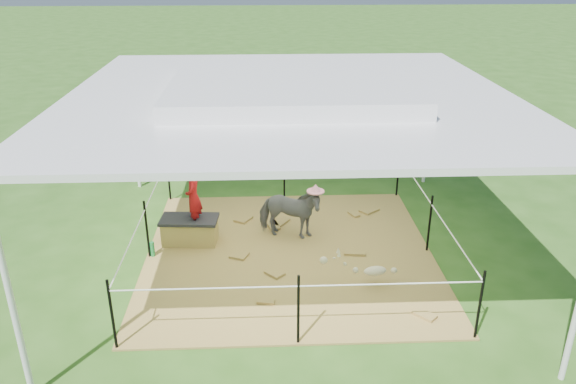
{
  "coord_description": "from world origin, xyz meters",
  "views": [
    {
      "loc": [
        -0.38,
        -7.95,
        4.55
      ],
      "look_at": [
        0.0,
        0.6,
        0.85
      ],
      "focal_mm": 35.0,
      "sensor_mm": 36.0,
      "label": 1
    }
  ],
  "objects_px": {
    "woman": "(193,191)",
    "trash_barrel": "(425,117)",
    "picnic_table_near": "(350,105)",
    "distant_person": "(360,107)",
    "picnic_table_far": "(455,94)",
    "straw_bale": "(190,231)",
    "green_bottle": "(152,249)",
    "pony": "(289,213)",
    "foal": "(375,269)"
  },
  "relations": [
    {
      "from": "straw_bale",
      "to": "picnic_table_far",
      "type": "bearing_deg",
      "value": 50.04
    },
    {
      "from": "foal",
      "to": "trash_barrel",
      "type": "relative_size",
      "value": 1.04
    },
    {
      "from": "woman",
      "to": "green_bottle",
      "type": "distance_m",
      "value": 1.13
    },
    {
      "from": "woman",
      "to": "foal",
      "type": "bearing_deg",
      "value": 66.81
    },
    {
      "from": "picnic_table_far",
      "to": "straw_bale",
      "type": "bearing_deg",
      "value": -128.79
    },
    {
      "from": "green_bottle",
      "to": "foal",
      "type": "relative_size",
      "value": 0.27
    },
    {
      "from": "woman",
      "to": "trash_barrel",
      "type": "distance_m",
      "value": 8.12
    },
    {
      "from": "picnic_table_far",
      "to": "picnic_table_near",
      "type": "bearing_deg",
      "value": -163.87
    },
    {
      "from": "woman",
      "to": "trash_barrel",
      "type": "height_order",
      "value": "woman"
    },
    {
      "from": "woman",
      "to": "pony",
      "type": "xyz_separation_m",
      "value": [
        1.57,
        0.09,
        -0.46
      ]
    },
    {
      "from": "foal",
      "to": "straw_bale",
      "type": "bearing_deg",
      "value": 143.76
    },
    {
      "from": "woman",
      "to": "distant_person",
      "type": "height_order",
      "value": "woman"
    },
    {
      "from": "pony",
      "to": "foal",
      "type": "bearing_deg",
      "value": -127.49
    },
    {
      "from": "woman",
      "to": "distant_person",
      "type": "distance_m",
      "value": 7.7
    },
    {
      "from": "straw_bale",
      "to": "pony",
      "type": "bearing_deg",
      "value": 3.1
    },
    {
      "from": "straw_bale",
      "to": "pony",
      "type": "xyz_separation_m",
      "value": [
        1.67,
        0.09,
        0.27
      ]
    },
    {
      "from": "straw_bale",
      "to": "green_bottle",
      "type": "xyz_separation_m",
      "value": [
        -0.55,
        -0.45,
        -0.07
      ]
    },
    {
      "from": "trash_barrel",
      "to": "picnic_table_far",
      "type": "height_order",
      "value": "trash_barrel"
    },
    {
      "from": "picnic_table_far",
      "to": "woman",
      "type": "bearing_deg",
      "value": -128.4
    },
    {
      "from": "straw_bale",
      "to": "foal",
      "type": "bearing_deg",
      "value": -26.73
    },
    {
      "from": "woman",
      "to": "green_bottle",
      "type": "relative_size",
      "value": 4.32
    },
    {
      "from": "pony",
      "to": "distant_person",
      "type": "xyz_separation_m",
      "value": [
        2.27,
        6.57,
        0.07
      ]
    },
    {
      "from": "pony",
      "to": "green_bottle",
      "type": "bearing_deg",
      "value": 118.44
    },
    {
      "from": "trash_barrel",
      "to": "picnic_table_near",
      "type": "xyz_separation_m",
      "value": [
        -1.73,
        1.78,
        -0.11
      ]
    },
    {
      "from": "picnic_table_near",
      "to": "green_bottle",
      "type": "bearing_deg",
      "value": -147.51
    },
    {
      "from": "foal",
      "to": "picnic_table_far",
      "type": "distance_m",
      "value": 11.04
    },
    {
      "from": "picnic_table_far",
      "to": "foal",
      "type": "bearing_deg",
      "value": -112.47
    },
    {
      "from": "trash_barrel",
      "to": "green_bottle",
      "type": "bearing_deg",
      "value": -133.56
    },
    {
      "from": "green_bottle",
      "to": "trash_barrel",
      "type": "bearing_deg",
      "value": 46.44
    },
    {
      "from": "straw_bale",
      "to": "woman",
      "type": "distance_m",
      "value": 0.73
    },
    {
      "from": "pony",
      "to": "trash_barrel",
      "type": "distance_m",
      "value": 7.07
    },
    {
      "from": "pony",
      "to": "foal",
      "type": "xyz_separation_m",
      "value": [
        1.18,
        -1.52,
        -0.21
      ]
    },
    {
      "from": "foal",
      "to": "picnic_table_far",
      "type": "bearing_deg",
      "value": 56.86
    },
    {
      "from": "green_bottle",
      "to": "pony",
      "type": "height_order",
      "value": "pony"
    },
    {
      "from": "green_bottle",
      "to": "distant_person",
      "type": "xyz_separation_m",
      "value": [
        4.48,
        7.11,
        0.41
      ]
    },
    {
      "from": "picnic_table_near",
      "to": "distant_person",
      "type": "height_order",
      "value": "distant_person"
    },
    {
      "from": "woman",
      "to": "pony",
      "type": "relative_size",
      "value": 0.97
    },
    {
      "from": "pony",
      "to": "distant_person",
      "type": "height_order",
      "value": "distant_person"
    },
    {
      "from": "trash_barrel",
      "to": "pony",
      "type": "bearing_deg",
      "value": -123.51
    },
    {
      "from": "straw_bale",
      "to": "picnic_table_near",
      "type": "relative_size",
      "value": 0.55
    },
    {
      "from": "picnic_table_far",
      "to": "green_bottle",
      "type": "bearing_deg",
      "value": -129.42
    },
    {
      "from": "distant_person",
      "to": "pony",
      "type": "bearing_deg",
      "value": 49.29
    },
    {
      "from": "picnic_table_near",
      "to": "distant_person",
      "type": "distance_m",
      "value": 1.13
    },
    {
      "from": "pony",
      "to": "picnic_table_near",
      "type": "distance_m",
      "value": 7.97
    },
    {
      "from": "green_bottle",
      "to": "pony",
      "type": "relative_size",
      "value": 0.22
    },
    {
      "from": "woman",
      "to": "picnic_table_near",
      "type": "relative_size",
      "value": 0.67
    },
    {
      "from": "straw_bale",
      "to": "distant_person",
      "type": "bearing_deg",
      "value": 59.43
    },
    {
      "from": "straw_bale",
      "to": "picnic_table_far",
      "type": "height_order",
      "value": "picnic_table_far"
    },
    {
      "from": "green_bottle",
      "to": "trash_barrel",
      "type": "relative_size",
      "value": 0.28
    },
    {
      "from": "picnic_table_far",
      "to": "distant_person",
      "type": "relative_size",
      "value": 1.73
    }
  ]
}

